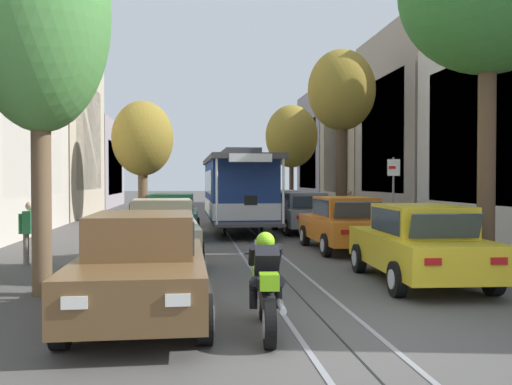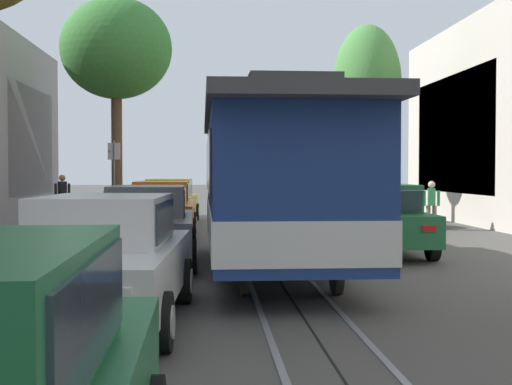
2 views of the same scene
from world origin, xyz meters
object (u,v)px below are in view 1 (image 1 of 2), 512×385
object	(u,v)px
street_tree_kerb_right_mid	(292,137)
fire_hydrant	(456,252)
parked_car_beige_second_left	(162,230)
street_tree_kerb_left_second	(143,139)
pedestrian_on_left_pavement	(30,229)
motorcycle_with_rider	(266,286)
pedestrian_on_right_pavement	(349,205)
cable_car_trolley	(237,190)
parked_car_brown_near_left	(142,266)
street_tree_kerb_left_near	(40,15)
parked_car_orange_second_right	(344,223)
parked_car_green_mid_left	(172,216)
parked_car_grey_mid_right	(302,212)
street_tree_kerb_right_second	(342,93)
parked_car_green_fifth_right	(265,201)
parked_car_white_fourth_right	(282,206)
street_sign_post	(393,193)
parked_car_yellow_near_right	(419,244)

from	to	relation	value
street_tree_kerb_right_mid	fire_hydrant	bearing A→B (deg)	-90.99
parked_car_beige_second_left	fire_hydrant	distance (m)	7.14
street_tree_kerb_left_second	pedestrian_on_left_pavement	size ratio (longest dim) A/B	3.94
street_tree_kerb_left_second	motorcycle_with_rider	xyz separation A→B (m)	(3.43, -21.70, -3.51)
parked_car_beige_second_left	fire_hydrant	world-z (taller)	parked_car_beige_second_left
street_tree_kerb_left_second	pedestrian_on_right_pavement	world-z (taller)	street_tree_kerb_left_second
parked_car_beige_second_left	street_tree_kerb_left_second	bearing A→B (deg)	96.53
cable_car_trolley	parked_car_brown_near_left	bearing A→B (deg)	-100.16
street_tree_kerb_left_near	motorcycle_with_rider	world-z (taller)	street_tree_kerb_left_near
parked_car_brown_near_left	parked_car_orange_second_right	xyz separation A→B (m)	(5.22, 7.63, 0.00)
street_tree_kerb_left_near	pedestrian_on_left_pavement	world-z (taller)	street_tree_kerb_left_near
street_tree_kerb_left_second	fire_hydrant	bearing A→B (deg)	-63.43
parked_car_green_mid_left	pedestrian_on_left_pavement	world-z (taller)	parked_car_green_mid_left
parked_car_green_mid_left	parked_car_grey_mid_right	xyz separation A→B (m)	(5.06, 1.44, 0.00)
parked_car_green_mid_left	street_tree_kerb_right_second	size ratio (longest dim) A/B	0.55
pedestrian_on_left_pavement	fire_hydrant	bearing A→B (deg)	-11.30
pedestrian_on_right_pavement	fire_hydrant	xyz separation A→B (m)	(-1.22, -12.92, -0.48)
street_tree_kerb_left_near	street_tree_kerb_right_mid	distance (m)	26.71
parked_car_brown_near_left	fire_hydrant	world-z (taller)	parked_car_brown_near_left
parked_car_beige_second_left	parked_car_green_fifth_right	world-z (taller)	same
parked_car_green_fifth_right	pedestrian_on_left_pavement	size ratio (longest dim) A/B	2.81
street_tree_kerb_left_second	cable_car_trolley	world-z (taller)	street_tree_kerb_left_second
parked_car_green_mid_left	pedestrian_on_right_pavement	world-z (taller)	pedestrian_on_right_pavement
parked_car_beige_second_left	pedestrian_on_left_pavement	bearing A→B (deg)	-176.34
street_tree_kerb_right_second	pedestrian_on_left_pavement	world-z (taller)	street_tree_kerb_right_second
street_tree_kerb_left_near	parked_car_green_fifth_right	bearing A→B (deg)	72.49
parked_car_white_fourth_right	street_tree_kerb_right_second	distance (m)	6.18
street_tree_kerb_right_second	street_sign_post	xyz separation A→B (m)	(-0.94, -9.08, -4.29)
cable_car_trolley	motorcycle_with_rider	size ratio (longest dim) A/B	4.60
cable_car_trolley	street_tree_kerb_right_mid	bearing A→B (deg)	69.75
street_tree_kerb_right_second	parked_car_yellow_near_right	bearing A→B (deg)	-99.05
parked_car_beige_second_left	parked_car_yellow_near_right	size ratio (longest dim) A/B	1.00
parked_car_orange_second_right	parked_car_grey_mid_right	xyz separation A→B (m)	(-0.10, 5.68, 0.00)
parked_car_grey_mid_right	motorcycle_with_rider	bearing A→B (deg)	-103.35
parked_car_green_fifth_right	parked_car_yellow_near_right	bearing A→B (deg)	-89.54
parked_car_white_fourth_right	parked_car_green_fifth_right	xyz separation A→B (m)	(-0.06, 5.70, 0.00)
motorcycle_with_rider	cable_car_trolley	bearing A→B (deg)	86.63
street_sign_post	fire_hydrant	bearing A→B (deg)	-86.77
street_tree_kerb_left_near	street_tree_kerb_left_second	distance (m)	18.75
parked_car_orange_second_right	pedestrian_on_left_pavement	bearing A→B (deg)	-167.64
pedestrian_on_right_pavement	parked_car_brown_near_left	bearing A→B (deg)	-115.57
parked_car_green_mid_left	parked_car_green_fifth_right	size ratio (longest dim) A/B	1.00
pedestrian_on_right_pavement	street_sign_post	distance (m)	9.58
pedestrian_on_left_pavement	parked_car_orange_second_right	bearing A→B (deg)	12.36
parked_car_beige_second_left	street_tree_kerb_left_second	distance (m)	15.23
parked_car_grey_mid_right	street_tree_kerb_right_second	xyz separation A→B (m)	(2.41, 3.06, 5.19)
pedestrian_on_left_pavement	pedestrian_on_right_pavement	world-z (taller)	pedestrian_on_right_pavement
parked_car_grey_mid_right	street_tree_kerb_left_second	xyz separation A→B (m)	(-6.81, 7.45, 3.36)
pedestrian_on_right_pavement	parked_car_grey_mid_right	bearing A→B (deg)	-130.17
parked_car_brown_near_left	street_sign_post	xyz separation A→B (m)	(6.58, 7.28, 0.90)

